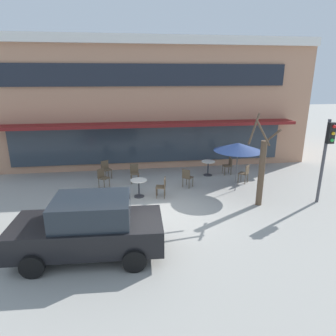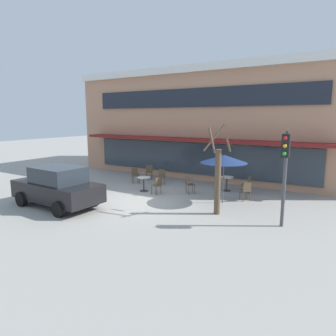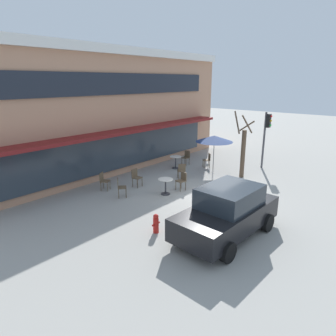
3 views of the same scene
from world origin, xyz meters
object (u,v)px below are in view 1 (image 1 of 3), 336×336
Objects in this scene: fire_hydrant at (54,216)px; cafe_chair_1 at (245,173)px; cafe_chair_4 at (187,177)px; cafe_chair_5 at (103,177)px; patio_umbrella_green_folded at (238,147)px; cafe_chair_0 at (106,168)px; cafe_table_streetside at (208,166)px; cafe_chair_2 at (134,172)px; street_tree at (261,169)px; cafe_table_near_wall at (139,185)px; cafe_chair_3 at (162,186)px; traffic_light_pole at (327,148)px; cafe_chair_6 at (228,165)px; parked_sedan at (89,227)px.

cafe_chair_1 is at bearing 21.23° from fire_hydrant.
cafe_chair_4 is 1.00× the size of cafe_chair_5.
patio_umbrella_green_folded reaches higher than cafe_chair_0.
cafe_chair_2 reaches higher than cafe_table_streetside.
street_tree is 7.86m from fire_hydrant.
cafe_table_near_wall is at bearing -86.35° from cafe_chair_2.
cafe_chair_3 is (-4.15, -1.22, 0.00)m from cafe_chair_1.
traffic_light_pole is (3.56, -4.04, 1.78)m from cafe_table_streetside.
cafe_table_near_wall is at bearing -160.37° from cafe_chair_4.
cafe_chair_4 is (1.27, 1.01, 0.00)m from cafe_chair_3.
patio_umbrella_green_folded is 0.65× the size of traffic_light_pole.
cafe_chair_1 is at bearing 80.63° from street_tree.
traffic_light_pole is at bearing -13.16° from cafe_chair_3.
cafe_chair_5 is (-6.74, 0.34, 0.00)m from cafe_chair_1.
cafe_chair_3 and cafe_chair_5 have the same top height.
traffic_light_pole is (2.90, -1.78, 0.27)m from patio_umbrella_green_folded.
cafe_chair_1 is (6.66, -1.66, 0.00)m from cafe_chair_0.
cafe_table_near_wall and cafe_table_streetside have the same top height.
patio_umbrella_green_folded is at bearing -23.48° from cafe_chair_0.
cafe_chair_6 reaches higher than cafe_table_streetside.
cafe_chair_1 is 6.74m from cafe_chair_5.
cafe_chair_5 is at bearing 148.95° from cafe_chair_3.
cafe_chair_6 is at bearing 32.05° from cafe_chair_4.
cafe_table_streetside is 0.85× the size of cafe_chair_1.
cafe_chair_0 is at bearing 153.70° from traffic_light_pole.
cafe_chair_5 is (-1.48, -0.51, 0.00)m from cafe_chair_2.
cafe_chair_5 is at bearing 171.98° from cafe_chair_4.
patio_umbrella_green_folded is 2.47× the size of cafe_chair_3.
cafe_table_near_wall is at bearing 162.49° from street_tree.
cafe_table_streetside is at bearing 10.92° from cafe_chair_5.
traffic_light_pole is (7.36, -3.53, 1.77)m from cafe_chair_2.
fire_hydrant is (-7.74, -0.67, -1.17)m from street_tree.
cafe_table_streetside is 3.73m from cafe_chair_3.
parked_sedan is at bearing -164.32° from traffic_light_pole.
street_tree is at bearing -42.99° from cafe_chair_4.
parked_sedan is at bearing -157.13° from street_tree.
parked_sedan reaches higher than fire_hydrant.
cafe_chair_4 is at bearing 153.57° from traffic_light_pole.
cafe_chair_2 is 4.96m from fire_hydrant.
fire_hydrant is (-1.43, 1.99, -0.53)m from parked_sedan.
cafe_table_streetside is at bearing 43.70° from cafe_chair_3.
street_tree reaches higher than parked_sedan.
fire_hydrant is (-3.02, -2.16, -0.16)m from cafe_table_near_wall.
cafe_chair_0 is at bearing 146.40° from street_tree.
cafe_chair_0 is at bearing 89.51° from parked_sedan.
cafe_table_streetside is 3.84m from cafe_chair_2.
parked_sedan is at bearing -54.20° from fire_hydrant.
cafe_chair_3 and cafe_chair_4 have the same top height.
cafe_chair_1 is 0.25× the size of street_tree.
parked_sedan is (-1.59, -4.15, 0.36)m from cafe_table_near_wall.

